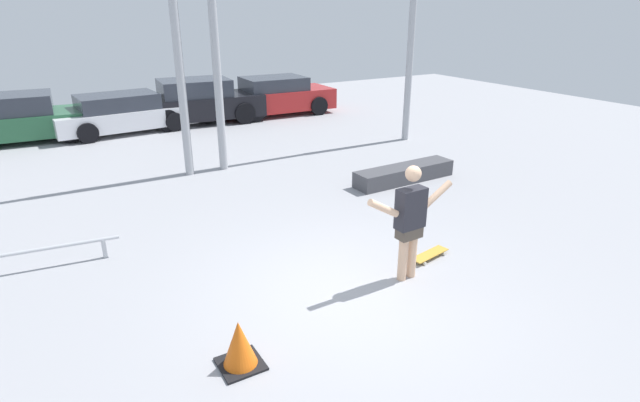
% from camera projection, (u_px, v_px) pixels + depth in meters
% --- Properties ---
extents(ground_plane, '(36.00, 36.00, 0.00)m').
position_uv_depth(ground_plane, '(355.00, 292.00, 7.17)').
color(ground_plane, '#9E9EA3').
extents(skateboarder, '(1.55, 0.23, 1.77)m').
position_uv_depth(skateboarder, '(410.00, 218.00, 7.21)').
color(skateboarder, '#DBAD89').
rests_on(skateboarder, ground_plane).
extents(skateboard, '(0.78, 0.35, 0.08)m').
position_uv_depth(skateboard, '(430.00, 254.00, 8.13)').
color(skateboard, gold).
rests_on(skateboard, ground_plane).
extents(grind_box, '(2.60, 0.64, 0.37)m').
position_uv_depth(grind_box, '(404.00, 174.00, 11.65)').
color(grind_box, '#47474C').
rests_on(grind_box, ground_plane).
extents(grind_rail, '(2.74, 0.39, 0.35)m').
position_uv_depth(grind_rail, '(24.00, 255.00, 7.65)').
color(grind_rail, '#B7BABF').
rests_on(grind_rail, ground_plane).
extents(canopy_support_left, '(6.05, 0.20, 5.05)m').
position_uv_depth(canopy_support_left, '(26.00, 42.00, 9.67)').
color(canopy_support_left, '#A5A8AD').
rests_on(canopy_support_left, ground_plane).
extents(canopy_support_right, '(6.05, 0.20, 5.05)m').
position_uv_depth(canopy_support_right, '(324.00, 33.00, 12.84)').
color(canopy_support_right, '#A5A8AD').
rests_on(canopy_support_right, ground_plane).
extents(parked_car_green, '(4.28, 2.22, 1.41)m').
position_uv_depth(parked_car_green, '(17.00, 119.00, 14.93)').
color(parked_car_green, '#28603D').
rests_on(parked_car_green, ground_plane).
extents(parked_car_white, '(4.43, 2.11, 1.24)m').
position_uv_depth(parked_car_white, '(123.00, 114.00, 16.05)').
color(parked_car_white, white).
rests_on(parked_car_white, ground_plane).
extents(parked_car_black, '(4.34, 2.27, 1.50)m').
position_uv_depth(parked_car_black, '(199.00, 102.00, 17.35)').
color(parked_car_black, black).
rests_on(parked_car_black, ground_plane).
extents(parked_car_red, '(4.12, 2.07, 1.39)m').
position_uv_depth(parked_car_red, '(277.00, 96.00, 18.70)').
color(parked_car_red, red).
rests_on(parked_car_red, ground_plane).
extents(traffic_cone, '(0.49, 0.49, 0.59)m').
position_uv_depth(traffic_cone, '(239.00, 344.00, 5.62)').
color(traffic_cone, black).
rests_on(traffic_cone, ground_plane).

